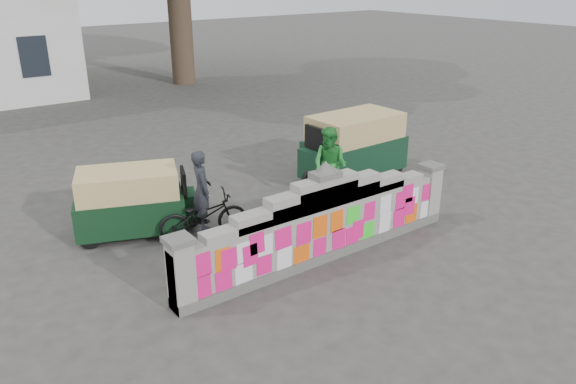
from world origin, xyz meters
The scene contains 7 objects.
ground centered at (0.00, 0.00, 0.00)m, with size 100.00×100.00×0.00m, color #383533.
parapet_wall centered at (0.00, -0.01, 0.75)m, with size 6.48×0.44×2.01m.
cyclist_bike centered at (-1.44, 2.19, 0.49)m, with size 0.65×1.87×0.98m, color black.
cyclist_rider centered at (-1.44, 2.19, 0.83)m, with size 0.61×0.40×1.67m, color #212329.
pedestrian centered at (2.00, 2.19, 0.91)m, with size 0.89×0.69×1.82m, color #258932.
rickshaw_left centered at (-2.52, 3.26, 0.74)m, with size 2.64×1.91×1.42m.
rickshaw_right centered at (3.58, 3.11, 0.89)m, with size 3.12×1.51×1.72m.
Camera 1 is at (-6.34, -7.45, 5.30)m, focal length 35.00 mm.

